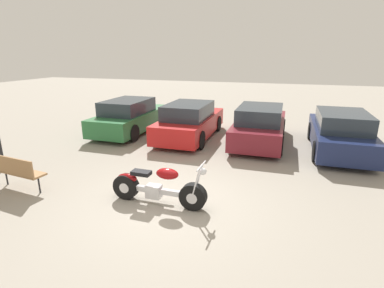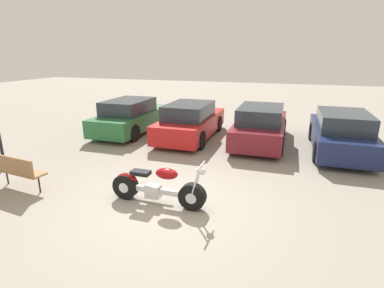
{
  "view_description": "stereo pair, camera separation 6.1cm",
  "coord_description": "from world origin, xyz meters",
  "px_view_note": "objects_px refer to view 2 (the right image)",
  "views": [
    {
      "loc": [
        2.37,
        -5.71,
        3.3
      ],
      "look_at": [
        -0.07,
        1.97,
        0.85
      ],
      "focal_mm": 28.0,
      "sensor_mm": 36.0,
      "label": 1
    },
    {
      "loc": [
        2.43,
        -5.69,
        3.3
      ],
      "look_at": [
        -0.07,
        1.97,
        0.85
      ],
      "focal_mm": 28.0,
      "sensor_mm": 36.0,
      "label": 2
    }
  ],
  "objects_px": {
    "parked_car_green": "(131,117)",
    "parked_car_red": "(191,121)",
    "motorcycle": "(156,187)",
    "parked_car_maroon": "(260,126)",
    "parked_car_navy": "(341,133)",
    "park_bench": "(17,169)"
  },
  "relations": [
    {
      "from": "motorcycle",
      "to": "parked_car_red",
      "type": "distance_m",
      "value": 5.59
    },
    {
      "from": "motorcycle",
      "to": "park_bench",
      "type": "xyz_separation_m",
      "value": [
        -3.58,
        -0.4,
        0.15
      ]
    },
    {
      "from": "parked_car_green",
      "to": "parked_car_red",
      "type": "height_order",
      "value": "same"
    },
    {
      "from": "parked_car_green",
      "to": "parked_car_red",
      "type": "distance_m",
      "value": 2.74
    },
    {
      "from": "parked_car_red",
      "to": "park_bench",
      "type": "distance_m",
      "value": 6.44
    },
    {
      "from": "parked_car_navy",
      "to": "parked_car_green",
      "type": "bearing_deg",
      "value": 178.18
    },
    {
      "from": "motorcycle",
      "to": "parked_car_green",
      "type": "height_order",
      "value": "parked_car_green"
    },
    {
      "from": "parked_car_maroon",
      "to": "parked_car_navy",
      "type": "height_order",
      "value": "same"
    },
    {
      "from": "park_bench",
      "to": "parked_car_green",
      "type": "bearing_deg",
      "value": 91.59
    },
    {
      "from": "motorcycle",
      "to": "parked_car_red",
      "type": "xyz_separation_m",
      "value": [
        -1.01,
        5.5,
        0.28
      ]
    },
    {
      "from": "parked_car_maroon",
      "to": "parked_car_navy",
      "type": "relative_size",
      "value": 1.0
    },
    {
      "from": "parked_car_red",
      "to": "parked_car_maroon",
      "type": "relative_size",
      "value": 1.0
    },
    {
      "from": "parked_car_navy",
      "to": "parked_car_red",
      "type": "bearing_deg",
      "value": 178.68
    },
    {
      "from": "parked_car_green",
      "to": "parked_car_navy",
      "type": "height_order",
      "value": "same"
    },
    {
      "from": "parked_car_green",
      "to": "park_bench",
      "type": "xyz_separation_m",
      "value": [
        0.17,
        -6.03,
        -0.13
      ]
    },
    {
      "from": "parked_car_green",
      "to": "parked_car_red",
      "type": "relative_size",
      "value": 1.0
    },
    {
      "from": "motorcycle",
      "to": "parked_car_maroon",
      "type": "bearing_deg",
      "value": 72.96
    },
    {
      "from": "parked_car_maroon",
      "to": "park_bench",
      "type": "bearing_deg",
      "value": -131.27
    },
    {
      "from": "parked_car_green",
      "to": "park_bench",
      "type": "distance_m",
      "value": 6.04
    },
    {
      "from": "parked_car_green",
      "to": "parked_car_navy",
      "type": "xyz_separation_m",
      "value": [
        8.21,
        -0.26,
        0.0
      ]
    },
    {
      "from": "parked_car_green",
      "to": "parked_car_maroon",
      "type": "bearing_deg",
      "value": 0.15
    },
    {
      "from": "motorcycle",
      "to": "parked_car_red",
      "type": "bearing_deg",
      "value": 100.38
    }
  ]
}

